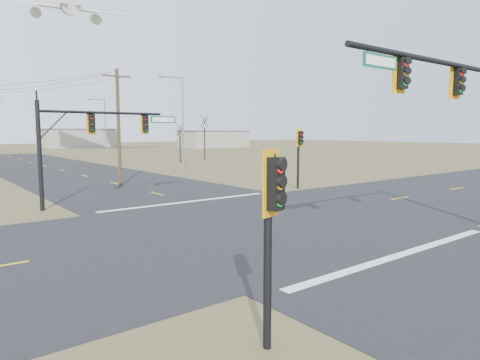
% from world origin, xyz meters
% --- Properties ---
extents(ground, '(320.00, 320.00, 0.00)m').
position_xyz_m(ground, '(0.00, 0.00, 0.00)').
color(ground, brown).
rests_on(ground, ground).
extents(road_ew, '(160.00, 14.00, 0.02)m').
position_xyz_m(road_ew, '(0.00, 0.00, 0.01)').
color(road_ew, black).
rests_on(road_ew, ground).
extents(road_ns, '(14.00, 160.00, 0.02)m').
position_xyz_m(road_ns, '(0.00, 0.00, 0.01)').
color(road_ns, black).
rests_on(road_ns, ground).
extents(stop_bar_near, '(12.00, 0.40, 0.01)m').
position_xyz_m(stop_bar_near, '(0.00, -7.50, 0.03)').
color(stop_bar_near, silver).
rests_on(stop_bar_near, road_ns).
extents(stop_bar_far, '(12.00, 0.40, 0.01)m').
position_xyz_m(stop_bar_far, '(0.00, 7.50, 0.03)').
color(stop_bar_far, silver).
rests_on(stop_bar_far, road_ns).
extents(mast_arm_near, '(11.16, 0.56, 7.70)m').
position_xyz_m(mast_arm_near, '(3.94, -7.50, 5.58)').
color(mast_arm_near, black).
rests_on(mast_arm_near, ground).
extents(mast_arm_far, '(8.82, 0.48, 6.24)m').
position_xyz_m(mast_arm_far, '(-4.98, 10.07, 4.53)').
color(mast_arm_far, black).
rests_on(mast_arm_far, ground).
extents(pedestal_signal_ne, '(0.63, 0.55, 4.71)m').
position_xyz_m(pedestal_signal_ne, '(10.18, 7.69, 3.39)').
color(pedestal_signal_ne, black).
rests_on(pedestal_signal_ne, ground).
extents(pedestal_signal_sw, '(0.65, 0.55, 4.18)m').
position_xyz_m(pedestal_signal_sw, '(-8.42, -9.67, 3.07)').
color(pedestal_signal_sw, black).
rests_on(pedestal_signal_sw, ground).
extents(utility_pole_near, '(2.33, 0.28, 9.54)m').
position_xyz_m(utility_pole_near, '(-0.32, 17.94, 4.95)').
color(utility_pole_near, '#4D3921').
rests_on(utility_pole_near, ground).
extents(streetlight_a, '(2.95, 0.28, 10.61)m').
position_xyz_m(streetlight_a, '(10.32, 26.20, 5.96)').
color(streetlight_a, gray).
rests_on(streetlight_a, ground).
extents(streetlight_b, '(2.64, 0.36, 9.44)m').
position_xyz_m(streetlight_b, '(9.41, 47.36, 5.30)').
color(streetlight_b, gray).
rests_on(streetlight_b, ground).
extents(bare_tree_c, '(3.27, 3.27, 6.23)m').
position_xyz_m(bare_tree_c, '(17.07, 38.20, 4.89)').
color(bare_tree_c, black).
rests_on(bare_tree_c, ground).
extents(bare_tree_d, '(3.84, 3.84, 7.73)m').
position_xyz_m(bare_tree_d, '(23.18, 41.08, 6.22)').
color(bare_tree_d, black).
rests_on(bare_tree_d, ground).
extents(warehouse_mid, '(20.00, 12.00, 5.00)m').
position_xyz_m(warehouse_mid, '(25.00, 110.00, 2.50)').
color(warehouse_mid, gray).
rests_on(warehouse_mid, ground).
extents(warehouse_right, '(18.00, 10.00, 4.50)m').
position_xyz_m(warehouse_right, '(55.00, 85.00, 2.25)').
color(warehouse_right, gray).
rests_on(warehouse_right, ground).
extents(jet_airliner, '(21.48, 22.63, 13.19)m').
position_xyz_m(jet_airliner, '(10.19, 66.13, 27.27)').
color(jet_airliner, silver).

